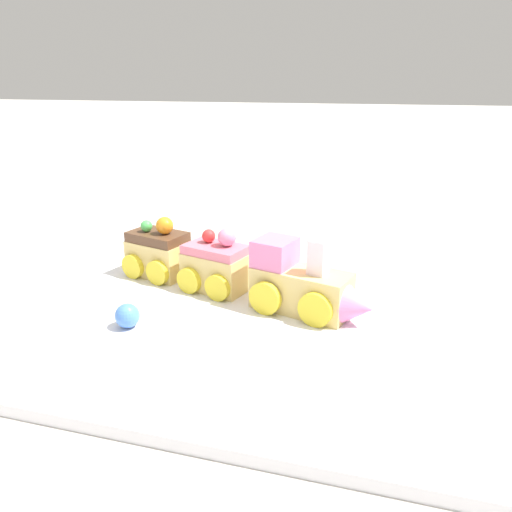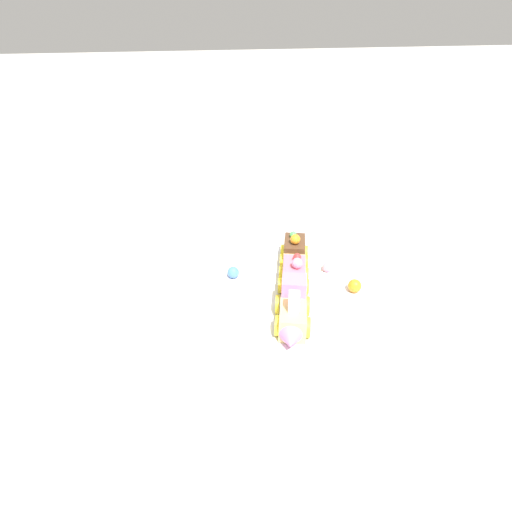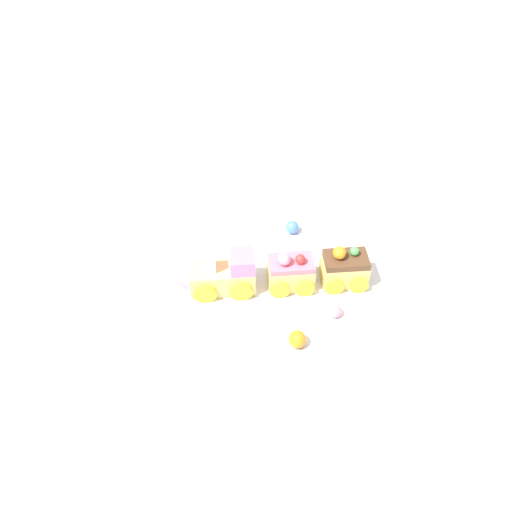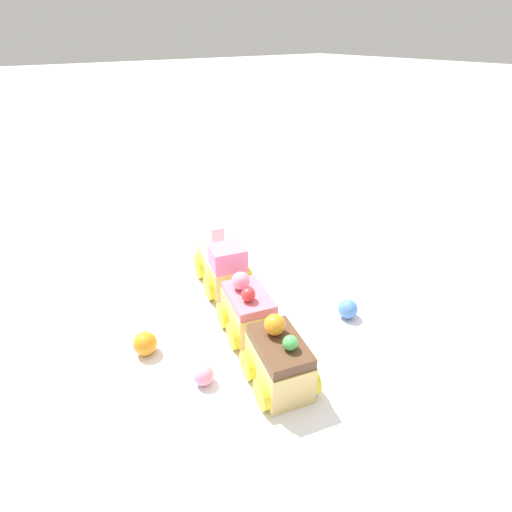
# 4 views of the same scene
# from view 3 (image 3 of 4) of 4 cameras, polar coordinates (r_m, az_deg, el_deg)

# --- Properties ---
(ground_plane) EXTENTS (10.00, 10.00, 0.00)m
(ground_plane) POSITION_cam_3_polar(r_m,az_deg,el_deg) (0.88, 1.29, -1.75)
(ground_plane) COLOR beige
(display_board) EXTENTS (0.78, 0.42, 0.01)m
(display_board) POSITION_cam_3_polar(r_m,az_deg,el_deg) (0.87, 1.30, -1.48)
(display_board) COLOR white
(display_board) RESTS_ON ground_plane
(cake_train_locomotive) EXTENTS (0.14, 0.08, 0.08)m
(cake_train_locomotive) POSITION_cam_3_polar(r_m,az_deg,el_deg) (0.82, -4.22, -2.34)
(cake_train_locomotive) COLOR #E5C675
(cake_train_locomotive) RESTS_ON display_board
(cake_car_strawberry) EXTENTS (0.09, 0.08, 0.08)m
(cake_car_strawberry) POSITION_cam_3_polar(r_m,az_deg,el_deg) (0.82, 3.97, -1.89)
(cake_car_strawberry) COLOR #E5C675
(cake_car_strawberry) RESTS_ON display_board
(cake_car_chocolate) EXTENTS (0.09, 0.08, 0.08)m
(cake_car_chocolate) POSITION_cam_3_polar(r_m,az_deg,el_deg) (0.84, 10.05, -1.45)
(cake_car_chocolate) COLOR #E5C675
(cake_car_chocolate) RESTS_ON display_board
(gumball_blue) EXTENTS (0.03, 0.03, 0.03)m
(gumball_blue) POSITION_cam_3_polar(r_m,az_deg,el_deg) (0.92, 4.15, 3.32)
(gumball_blue) COLOR #4C84E0
(gumball_blue) RESTS_ON display_board
(gumball_orange) EXTENTS (0.03, 0.03, 0.03)m
(gumball_orange) POSITION_cam_3_polar(r_m,az_deg,el_deg) (0.76, 4.73, -9.46)
(gumball_orange) COLOR orange
(gumball_orange) RESTS_ON display_board
(gumball_pink) EXTENTS (0.02, 0.02, 0.02)m
(gumball_pink) POSITION_cam_3_polar(r_m,az_deg,el_deg) (0.80, 9.02, -6.23)
(gumball_pink) COLOR pink
(gumball_pink) RESTS_ON display_board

